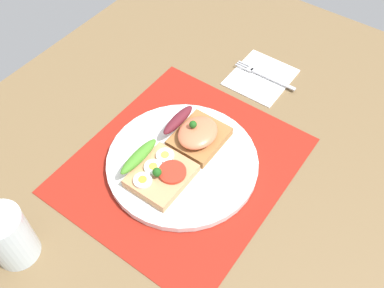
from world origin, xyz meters
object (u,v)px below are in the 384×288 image
at_px(sandwich_salmon, 196,133).
at_px(napkin, 263,78).
at_px(sandwich_egg_tomato, 158,172).
at_px(drinking_glass, 9,236).
at_px(fork, 263,75).
at_px(plate, 182,162).

relative_size(sandwich_salmon, napkin, 0.72).
xyz_separation_m(sandwich_egg_tomato, napkin, (0.34, -0.02, -0.03)).
bearing_deg(sandwich_egg_tomato, drinking_glass, 157.30).
bearing_deg(drinking_glass, sandwich_egg_tomato, -22.70).
bearing_deg(sandwich_egg_tomato, napkin, -2.98).
height_order(sandwich_egg_tomato, drinking_glass, drinking_glass).
xyz_separation_m(sandwich_egg_tomato, drinking_glass, (-0.23, 0.10, 0.02)).
distance_m(sandwich_egg_tomato, fork, 0.34).
bearing_deg(napkin, plate, 179.04).
relative_size(plate, fork, 1.92).
bearing_deg(sandwich_salmon, sandwich_egg_tomato, 176.84).
bearing_deg(drinking_glass, sandwich_salmon, -17.02).
bearing_deg(fork, sandwich_salmon, 177.56).
height_order(sandwich_egg_tomato, fork, sandwich_egg_tomato).
height_order(napkin, drinking_glass, drinking_glass).
relative_size(plate, napkin, 2.00).
distance_m(fork, drinking_glass, 0.59).
distance_m(plate, sandwich_salmon, 0.06).
height_order(sandwich_salmon, fork, sandwich_salmon).
height_order(plate, sandwich_salmon, sandwich_salmon).
height_order(sandwich_egg_tomato, sandwich_salmon, sandwich_salmon).
distance_m(napkin, fork, 0.01).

